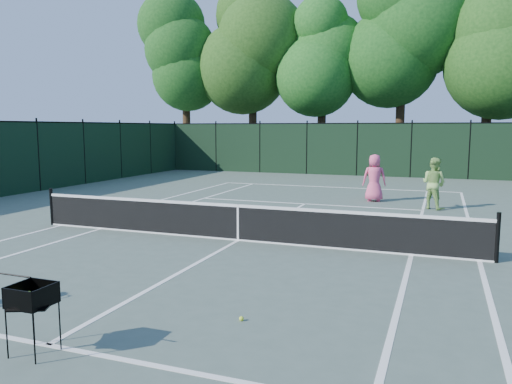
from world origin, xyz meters
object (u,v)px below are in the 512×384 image
(player_pink, at_px, (374,178))
(loose_ball_midcourt, at_px, (241,319))
(ball_hopper, at_px, (32,296))
(player_green, at_px, (434,183))

(player_pink, distance_m, loose_ball_midcourt, 12.77)
(ball_hopper, bearing_deg, loose_ball_midcourt, 19.01)
(player_green, bearing_deg, ball_hopper, 102.93)
(player_green, bearing_deg, player_pink, 3.45)
(player_pink, relative_size, ball_hopper, 2.02)
(player_pink, height_order, player_green, player_pink)
(player_green, height_order, loose_ball_midcourt, player_green)
(player_pink, distance_m, player_green, 2.41)
(player_pink, height_order, loose_ball_midcourt, player_pink)
(player_pink, bearing_deg, ball_hopper, 72.66)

